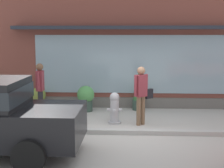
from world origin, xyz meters
TOP-DOWN VIEW (x-y plane):
  - ground_plane at (0.00, 0.00)m, footprint 60.00×60.00m
  - curb_strip at (0.00, -0.20)m, footprint 14.00×0.24m
  - storefront at (0.01, 3.18)m, footprint 14.00×0.81m
  - fire_hydrant at (-0.25, 0.82)m, footprint 0.43×0.40m
  - pedestrian_with_handbag at (0.53, 0.72)m, footprint 0.56×0.48m
  - pedestrian_passerby at (-2.60, 1.49)m, footprint 0.22×0.48m
  - potted_plant_window_right at (0.48, 2.62)m, footprint 0.40×0.40m
  - potted_plant_by_entrance at (-1.28, 2.33)m, footprint 0.58×0.58m
  - potted_plant_window_left at (-2.98, 2.60)m, footprint 0.52×0.52m

SIDE VIEW (x-z plane):
  - ground_plane at x=0.00m, z-range 0.00..0.00m
  - curb_strip at x=0.00m, z-range 0.00..0.12m
  - potted_plant_window_left at x=-2.98m, z-range 0.01..0.76m
  - fire_hydrant at x=-0.25m, z-range 0.00..0.91m
  - potted_plant_by_entrance at x=-1.28m, z-range 0.04..0.90m
  - potted_plant_window_right at x=0.48m, z-range -0.03..1.34m
  - pedestrian_with_handbag at x=0.53m, z-range 0.14..1.82m
  - pedestrian_passerby at x=-2.60m, z-range 0.15..1.83m
  - storefront at x=0.01m, z-range -0.05..4.50m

